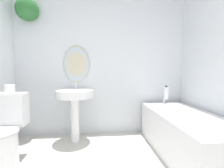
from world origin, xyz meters
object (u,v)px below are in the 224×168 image
(pedestal_sink, at_px, (75,100))
(toilet_paper_roll, at_px, (10,89))
(toilet, at_px, (3,137))
(bathtub, at_px, (187,134))
(shampoo_bottle, at_px, (166,93))

(pedestal_sink, height_order, toilet_paper_roll, toilet_paper_roll)
(toilet, bearing_deg, bathtub, 1.07)
(bathtub, bearing_deg, shampoo_bottle, 88.97)
(pedestal_sink, relative_size, bathtub, 0.55)
(toilet_paper_roll, bearing_deg, shampoo_bottle, 12.84)
(toilet, height_order, pedestal_sink, pedestal_sink)
(toilet, distance_m, pedestal_sink, 0.97)
(toilet, height_order, toilet_paper_roll, toilet_paper_roll)
(pedestal_sink, bearing_deg, toilet, -141.06)
(toilet, xyz_separation_m, shampoo_bottle, (2.19, 0.70, 0.37))
(pedestal_sink, xyz_separation_m, shampoo_bottle, (1.47, 0.12, 0.07))
(shampoo_bottle, height_order, toilet_paper_roll, toilet_paper_roll)
(pedestal_sink, bearing_deg, toilet_paper_roll, -151.98)
(toilet, relative_size, toilet_paper_roll, 7.36)
(bathtub, distance_m, toilet_paper_roll, 2.26)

